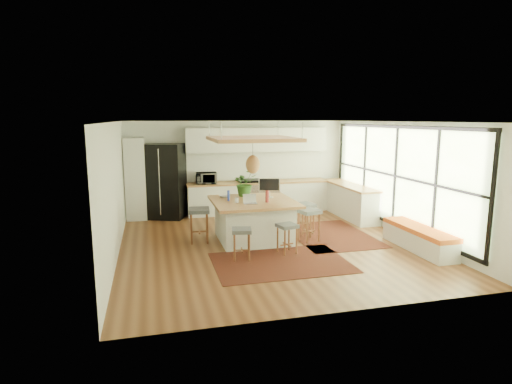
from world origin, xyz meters
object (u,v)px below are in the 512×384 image
object	(u,v)px
stool_near_left	(242,242)
laptop	(250,198)
microwave	(206,177)
monitor	(269,187)
island_plant	(245,186)
island	(253,220)
stool_near_right	(287,237)
fridge	(165,185)
stool_right_back	(304,219)
stool_left_side	(199,227)
stool_right_front	(309,226)

from	to	relation	value
stool_near_left	laptop	bearing A→B (deg)	66.70
stool_near_left	microwave	distance (m)	4.13
monitor	island_plant	distance (m)	0.61
island	stool_near_right	distance (m)	1.22
fridge	monitor	xyz separation A→B (m)	(2.31, -2.52, 0.26)
stool_near_right	stool_right_back	distance (m)	1.70
island_plant	stool_left_side	bearing A→B (deg)	-159.35
stool_near_left	island_plant	size ratio (longest dim) A/B	1.00
stool_near_right	stool_right_back	xyz separation A→B (m)	(0.92, 1.43, 0.00)
stool_right_back	laptop	world-z (taller)	laptop
microwave	laptop	bearing A→B (deg)	-76.27
monitor	island_plant	xyz separation A→B (m)	(-0.51, 0.34, -0.01)
stool_near_left	island_plant	bearing A→B (deg)	75.23
island	stool_near_left	xyz separation A→B (m)	(-0.56, -1.28, -0.11)
island	island_plant	xyz separation A→B (m)	(-0.06, 0.59, 0.71)
stool_near_left	monitor	bearing A→B (deg)	56.78
stool_near_left	monitor	world-z (taller)	monitor
stool_near_right	fridge	bearing A→B (deg)	120.57
stool_right_back	microwave	bearing A→B (deg)	129.78
fridge	stool_right_back	xyz separation A→B (m)	(3.22, -2.47, -0.57)
fridge	stool_left_side	xyz separation A→B (m)	(0.64, -2.62, -0.57)
fridge	stool_right_back	bearing A→B (deg)	-16.54
stool_right_back	laptop	xyz separation A→B (m)	(-1.51, -0.66, 0.70)
island	microwave	world-z (taller)	microwave
stool_near_right	microwave	distance (m)	4.14
monitor	microwave	world-z (taller)	monitor
island_plant	fridge	bearing A→B (deg)	129.54
stool_right_back	stool_left_side	xyz separation A→B (m)	(-2.58, -0.15, 0.00)
laptop	microwave	bearing A→B (deg)	103.59
stool_left_side	laptop	world-z (taller)	laptop
stool_near_right	microwave	size ratio (longest dim) A/B	1.08
stool_near_right	stool_right_front	size ratio (longest dim) A/B	0.85
stool_right_front	island_plant	world-z (taller)	island_plant
stool_near_right	stool_right_back	size ratio (longest dim) A/B	0.86
fridge	island_plant	bearing A→B (deg)	-29.52
stool_right_front	stool_left_side	xyz separation A→B (m)	(-2.43, 0.55, 0.00)
stool_left_side	island_plant	distance (m)	1.49
fridge	island_plant	size ratio (longest dim) A/B	3.27
laptop	stool_right_front	bearing A→B (deg)	1.82
microwave	stool_right_back	bearing A→B (deg)	-46.43
microwave	stool_right_front	bearing A→B (deg)	-55.15
island_plant	microwave	bearing A→B (deg)	106.32
fridge	stool_near_left	bearing A→B (deg)	-51.10
fridge	laptop	size ratio (longest dim) A/B	6.68
fridge	monitor	size ratio (longest dim) A/B	4.07
laptop	microwave	xyz separation A→B (m)	(-0.55, 3.13, 0.07)
stool_right_back	laptop	bearing A→B (deg)	-156.55
monitor	microwave	distance (m)	2.77
microwave	stool_near_left	bearing A→B (deg)	-84.10
island	stool_right_front	world-z (taller)	island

